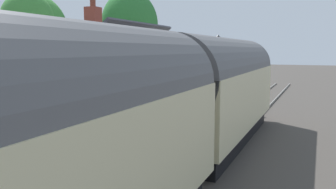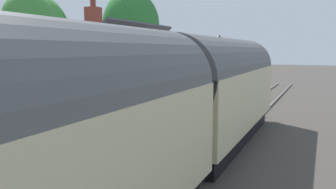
# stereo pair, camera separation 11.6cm
# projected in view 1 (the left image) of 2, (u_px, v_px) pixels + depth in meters

# --- Properties ---
(ground_plane) EXTENTS (160.00, 160.00, 0.00)m
(ground_plane) POSITION_uv_depth(u_px,v_px,m) (203.00, 136.00, 15.68)
(ground_plane) COLOR #423D38
(platform) EXTENTS (32.00, 5.61, 0.85)m
(platform) POSITION_uv_depth(u_px,v_px,m) (129.00, 120.00, 17.13)
(platform) COLOR gray
(platform) RESTS_ON ground
(platform_edge_coping) EXTENTS (32.00, 0.36, 0.02)m
(platform_edge_coping) POSITION_uv_depth(u_px,v_px,m) (179.00, 115.00, 16.04)
(platform_edge_coping) COLOR beige
(platform_edge_coping) RESTS_ON platform
(rail_near) EXTENTS (52.00, 0.08, 0.14)m
(rail_near) POSITION_uv_depth(u_px,v_px,m) (239.00, 138.00, 15.02)
(rail_near) COLOR gray
(rail_near) RESTS_ON ground
(rail_far) EXTENTS (52.00, 0.08, 0.14)m
(rail_far) POSITION_uv_depth(u_px,v_px,m) (207.00, 135.00, 15.60)
(rail_far) COLOR gray
(rail_far) RESTS_ON ground
(train) EXTENTS (29.90, 2.73, 4.32)m
(train) POSITION_uv_depth(u_px,v_px,m) (65.00, 148.00, 5.73)
(train) COLOR black
(train) RESTS_ON ground
(station_building) EXTENTS (5.92, 3.89, 5.18)m
(station_building) POSITION_uv_depth(u_px,v_px,m) (110.00, 82.00, 16.70)
(station_building) COLOR white
(station_building) RESTS_ON platform
(bench_mid_platform) EXTENTS (1.41, 0.46, 0.88)m
(bench_mid_platform) POSITION_uv_depth(u_px,v_px,m) (202.00, 85.00, 25.10)
(bench_mid_platform) COLOR #26727F
(bench_mid_platform) RESTS_ON platform
(bench_near_building) EXTENTS (1.41, 0.46, 0.88)m
(bench_near_building) POSITION_uv_depth(u_px,v_px,m) (9.00, 138.00, 9.94)
(bench_near_building) COLOR #26727F
(bench_near_building) RESTS_ON platform
(bench_by_lamp) EXTENTS (1.40, 0.44, 0.88)m
(bench_by_lamp) POSITION_uv_depth(u_px,v_px,m) (177.00, 91.00, 21.49)
(bench_by_lamp) COLOR #26727F
(bench_by_lamp) RESTS_ON platform
(planter_bench_right) EXTENTS (0.45, 0.45, 0.64)m
(planter_bench_right) POSITION_uv_depth(u_px,v_px,m) (201.00, 89.00, 23.67)
(planter_bench_right) COLOR teal
(planter_bench_right) RESTS_ON platform
(planter_by_door) EXTENTS (0.42, 0.42, 0.71)m
(planter_by_door) POSITION_uv_depth(u_px,v_px,m) (9.00, 160.00, 8.29)
(planter_by_door) COLOR black
(planter_by_door) RESTS_ON platform
(lamp_post_platform) EXTENTS (0.32, 0.50, 3.94)m
(lamp_post_platform) POSITION_uv_depth(u_px,v_px,m) (218.00, 54.00, 22.72)
(lamp_post_platform) COLOR black
(lamp_post_platform) RESTS_ON platform
(station_sign_board) EXTENTS (0.96, 0.06, 1.57)m
(station_sign_board) POSITION_uv_depth(u_px,v_px,m) (91.00, 107.00, 11.02)
(station_sign_board) COLOR black
(station_sign_board) RESTS_ON platform
(tree_mid_background) EXTENTS (4.87, 5.00, 8.97)m
(tree_mid_background) POSITION_uv_depth(u_px,v_px,m) (130.00, 25.00, 30.69)
(tree_mid_background) COLOR #4C3828
(tree_mid_background) RESTS_ON ground
(tree_far_left) EXTENTS (2.86, 3.06, 7.03)m
(tree_far_left) POSITION_uv_depth(u_px,v_px,m) (28.00, 24.00, 19.42)
(tree_far_left) COLOR #4C3828
(tree_far_left) RESTS_ON ground
(tree_behind_building) EXTENTS (4.52, 4.49, 7.76)m
(tree_behind_building) POSITION_uv_depth(u_px,v_px,m) (37.00, 35.00, 25.36)
(tree_behind_building) COLOR #4C3828
(tree_behind_building) RESTS_ON ground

